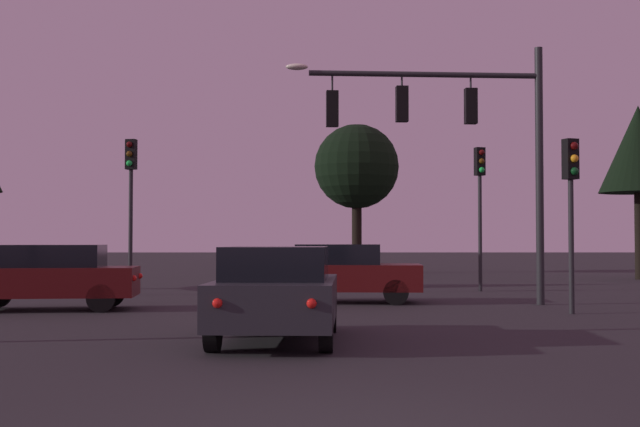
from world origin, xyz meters
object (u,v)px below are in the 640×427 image
traffic_light_corner_right (131,185)px  car_nearside_lane (277,292)px  traffic_light_median (571,189)px  car_crossing_right (49,276)px  tree_center_horizon (639,150)px  traffic_signal_mast_arm (457,127)px  tree_left_far (357,167)px  car_crossing_left (343,272)px  traffic_light_corner_left (480,190)px

traffic_light_corner_right → car_nearside_lane: bearing=-66.7°
traffic_light_median → car_crossing_right: traffic_light_median is taller
traffic_light_median → tree_center_horizon: bearing=64.1°
traffic_signal_mast_arm → tree_left_far: (-1.51, 20.78, 0.83)m
tree_left_far → tree_center_horizon: (11.48, -7.05, 0.09)m
traffic_light_corner_right → car_crossing_left: traffic_light_corner_right is taller
car_crossing_right → tree_center_horizon: (19.76, 15.20, 4.62)m
traffic_signal_mast_arm → tree_center_horizon: tree_center_horizon is taller
traffic_light_corner_left → traffic_light_corner_right: size_ratio=0.99×
car_nearside_lane → car_crossing_left: (1.33, 8.45, 0.00)m
traffic_light_corner_right → car_nearside_lane: size_ratio=1.12×
car_crossing_left → traffic_signal_mast_arm: bearing=-17.6°
car_crossing_right → tree_center_horizon: 25.36m
traffic_light_corner_right → tree_left_far: 18.68m
car_crossing_right → tree_left_far: (8.29, 22.25, 4.53)m
traffic_light_corner_left → car_nearside_lane: traffic_light_corner_left is taller
tree_left_far → tree_center_horizon: tree_left_far is taller
traffic_light_corner_right → traffic_light_corner_left: bearing=9.5°
car_nearside_lane → car_crossing_right: same height
car_crossing_left → traffic_light_corner_left: bearing=46.0°
traffic_signal_mast_arm → car_nearside_lane: traffic_signal_mast_arm is taller
car_crossing_right → tree_center_horizon: tree_center_horizon is taller
tree_left_far → car_crossing_left: bearing=-93.9°
traffic_signal_mast_arm → traffic_light_corner_left: 6.01m
car_crossing_right → tree_left_far: size_ratio=0.57×
traffic_light_corner_right → car_crossing_right: size_ratio=1.09×
car_crossing_left → car_crossing_right: size_ratio=0.98×
car_nearside_lane → traffic_light_corner_right: bearing=113.3°
car_crossing_left → traffic_light_median: bearing=-34.8°
traffic_light_corner_left → tree_left_far: bearing=101.9°
traffic_light_corner_right → car_crossing_right: bearing=-97.5°
tree_center_horizon → traffic_light_corner_left: bearing=-135.7°
car_nearside_lane → tree_left_far: bearing=84.6°
traffic_light_corner_left → traffic_light_median: (0.39, -8.17, -0.49)m
car_nearside_lane → tree_left_far: tree_left_far is taller
traffic_light_corner_left → car_crossing_left: 7.01m
car_nearside_lane → car_crossing_left: bearing=81.0°
traffic_signal_mast_arm → car_crossing_left: bearing=162.4°
car_crossing_right → tree_left_far: 24.17m
car_nearside_lane → car_crossing_left: 8.56m
traffic_light_corner_right → traffic_light_median: size_ratio=1.20×
traffic_signal_mast_arm → car_nearside_lane: 9.39m
traffic_light_corner_left → car_crossing_left: bearing=-134.0°
traffic_signal_mast_arm → traffic_light_corner_left: (1.69, 5.64, -1.24)m
traffic_light_corner_left → traffic_light_corner_right: traffic_light_corner_right is taller
traffic_light_corner_left → car_crossing_left: (-4.56, -4.73, -2.46)m
traffic_light_corner_right → tree_center_horizon: tree_center_horizon is taller
traffic_light_corner_right → car_crossing_right: 5.90m
traffic_signal_mast_arm → car_crossing_left: size_ratio=1.57×
traffic_light_corner_left → tree_center_horizon: bearing=44.3°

